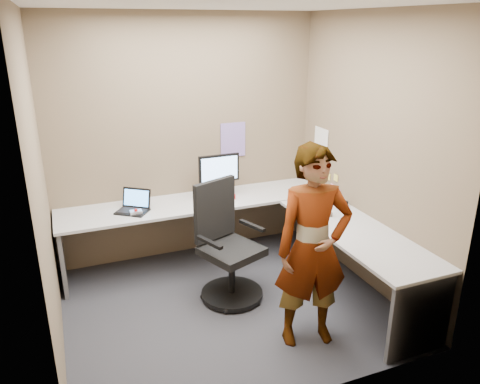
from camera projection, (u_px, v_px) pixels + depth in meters
name	position (u px, v px, depth m)	size (l,w,h in m)	color
ground	(228.00, 305.00, 4.52)	(3.00, 3.00, 0.00)	#2A2A2F
wall_back	(186.00, 140.00, 5.19)	(3.00, 3.00, 0.00)	brown
wall_right	(370.00, 155.00, 4.58)	(2.70, 2.70, 0.00)	brown
wall_left	(41.00, 194.00, 3.53)	(2.70, 2.70, 0.00)	brown
ceiling	(225.00, 5.00, 3.60)	(3.00, 3.00, 0.00)	white
desk	(254.00, 227.00, 4.81)	(2.98, 2.58, 0.73)	silver
paper_ream	(220.00, 196.00, 5.20)	(0.29, 0.21, 0.06)	red
monitor	(219.00, 171.00, 5.12)	(0.46, 0.14, 0.44)	black
laptop	(134.00, 206.00, 4.84)	(0.40, 0.39, 0.22)	black
trackball_mouse	(136.00, 212.00, 4.75)	(0.12, 0.08, 0.07)	#B7B7BC
origami	(234.00, 201.00, 5.04)	(0.10, 0.10, 0.06)	white
stapler	(342.00, 205.00, 4.95)	(0.15, 0.04, 0.06)	black
flower	(331.00, 203.00, 4.67)	(0.07, 0.07, 0.22)	brown
calendar_purple	(233.00, 140.00, 5.39)	(0.30, 0.01, 0.40)	#846BB7
calendar_white	(321.00, 144.00, 5.40)	(0.01, 0.28, 0.38)	white
sticky_note_a	(336.00, 178.00, 5.20)	(0.01, 0.07, 0.07)	#F2E059
sticky_note_b	(333.00, 187.00, 5.28)	(0.01, 0.07, 0.07)	pink
sticky_note_c	(338.00, 192.00, 5.18)	(0.01, 0.07, 0.07)	pink
sticky_note_d	(328.00, 176.00, 5.34)	(0.01, 0.07, 0.07)	#F2E059
office_chair	(227.00, 253.00, 4.53)	(0.67, 0.66, 1.15)	black
person	(313.00, 248.00, 3.76)	(0.63, 0.41, 1.72)	#999399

